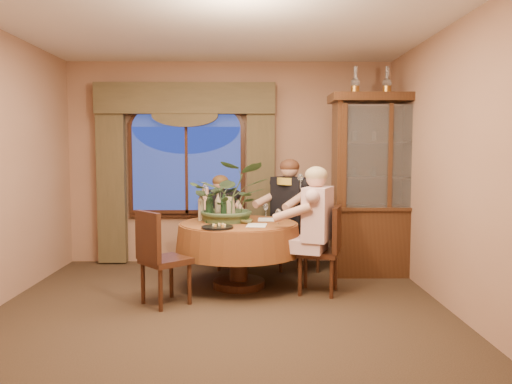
{
  "coord_description": "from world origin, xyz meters",
  "views": [
    {
      "loc": [
        0.29,
        -4.51,
        1.56
      ],
      "look_at": [
        0.35,
        1.15,
        1.1
      ],
      "focal_mm": 35.0,
      "sensor_mm": 36.0,
      "label": 1
    }
  ],
  "objects_px": {
    "centerpiece_plant": "(230,170)",
    "wine_bottle_4": "(210,206)",
    "dining_table": "(239,255)",
    "person_back": "(220,222)",
    "chair_right": "(318,250)",
    "olive_bowl": "(246,221)",
    "chair_front_left": "(166,258)",
    "oil_lamp_center": "(387,80)",
    "wine_bottle_0": "(209,209)",
    "person_scarf": "(290,216)",
    "oil_lamp_left": "(355,80)",
    "person_pink": "(318,231)",
    "wine_bottle_1": "(201,207)",
    "china_cabinet": "(385,185)",
    "wine_bottle_2": "(218,208)",
    "chair_back_right": "(299,236)",
    "stoneware_vase": "(229,209)",
    "chair_back": "(231,232)",
    "oil_lamp_right": "(419,80)",
    "wine_bottle_3": "(224,209)"
  },
  "relations": [
    {
      "from": "centerpiece_plant",
      "to": "wine_bottle_4",
      "type": "relative_size",
      "value": 3.04
    },
    {
      "from": "dining_table",
      "to": "person_back",
      "type": "distance_m",
      "value": 1.0
    },
    {
      "from": "chair_right",
      "to": "wine_bottle_4",
      "type": "xyz_separation_m",
      "value": [
        -1.22,
        0.44,
        0.44
      ]
    },
    {
      "from": "olive_bowl",
      "to": "wine_bottle_4",
      "type": "distance_m",
      "value": 0.51
    },
    {
      "from": "chair_right",
      "to": "chair_front_left",
      "type": "relative_size",
      "value": 1.0
    },
    {
      "from": "oil_lamp_center",
      "to": "wine_bottle_0",
      "type": "distance_m",
      "value": 2.72
    },
    {
      "from": "person_scarf",
      "to": "oil_lamp_left",
      "type": "bearing_deg",
      "value": -146.6
    },
    {
      "from": "oil_lamp_left",
      "to": "centerpiece_plant",
      "type": "height_order",
      "value": "oil_lamp_left"
    },
    {
      "from": "person_pink",
      "to": "person_back",
      "type": "relative_size",
      "value": 1.12
    },
    {
      "from": "person_scarf",
      "to": "wine_bottle_1",
      "type": "bearing_deg",
      "value": 69.8
    },
    {
      "from": "china_cabinet",
      "to": "centerpiece_plant",
      "type": "height_order",
      "value": "china_cabinet"
    },
    {
      "from": "china_cabinet",
      "to": "wine_bottle_4",
      "type": "distance_m",
      "value": 2.22
    },
    {
      "from": "wine_bottle_4",
      "to": "wine_bottle_2",
      "type": "bearing_deg",
      "value": -54.03
    },
    {
      "from": "chair_back_right",
      "to": "person_back",
      "type": "relative_size",
      "value": 0.76
    },
    {
      "from": "chair_back_right",
      "to": "wine_bottle_1",
      "type": "height_order",
      "value": "wine_bottle_1"
    },
    {
      "from": "person_pink",
      "to": "stoneware_vase",
      "type": "relative_size",
      "value": 4.93
    },
    {
      "from": "oil_lamp_center",
      "to": "person_back",
      "type": "bearing_deg",
      "value": 170.75
    },
    {
      "from": "wine_bottle_0",
      "to": "wine_bottle_1",
      "type": "height_order",
      "value": "same"
    },
    {
      "from": "dining_table",
      "to": "olive_bowl",
      "type": "bearing_deg",
      "value": -41.35
    },
    {
      "from": "chair_back",
      "to": "olive_bowl",
      "type": "bearing_deg",
      "value": 93.91
    },
    {
      "from": "oil_lamp_right",
      "to": "centerpiece_plant",
      "type": "height_order",
      "value": "oil_lamp_right"
    },
    {
      "from": "oil_lamp_center",
      "to": "wine_bottle_2",
      "type": "xyz_separation_m",
      "value": [
        -2.07,
        -0.54,
        -1.53
      ]
    },
    {
      "from": "wine_bottle_1",
      "to": "oil_lamp_right",
      "type": "bearing_deg",
      "value": 9.44
    },
    {
      "from": "person_scarf",
      "to": "centerpiece_plant",
      "type": "xyz_separation_m",
      "value": [
        -0.75,
        -0.6,
        0.61
      ]
    },
    {
      "from": "china_cabinet",
      "to": "oil_lamp_right",
      "type": "distance_m",
      "value": 1.36
    },
    {
      "from": "centerpiece_plant",
      "to": "wine_bottle_2",
      "type": "distance_m",
      "value": 0.45
    },
    {
      "from": "centerpiece_plant",
      "to": "oil_lamp_center",
      "type": "bearing_deg",
      "value": 13.73
    },
    {
      "from": "oil_lamp_right",
      "to": "chair_back_right",
      "type": "distance_m",
      "value": 2.45
    },
    {
      "from": "dining_table",
      "to": "chair_right",
      "type": "height_order",
      "value": "chair_right"
    },
    {
      "from": "chair_back_right",
      "to": "centerpiece_plant",
      "type": "bearing_deg",
      "value": 81.36
    },
    {
      "from": "olive_bowl",
      "to": "wine_bottle_3",
      "type": "distance_m",
      "value": 0.29
    },
    {
      "from": "china_cabinet",
      "to": "chair_back_right",
      "type": "distance_m",
      "value": 1.25
    },
    {
      "from": "chair_back_right",
      "to": "olive_bowl",
      "type": "relative_size",
      "value": 6.29
    },
    {
      "from": "person_back",
      "to": "stoneware_vase",
      "type": "height_order",
      "value": "person_back"
    },
    {
      "from": "china_cabinet",
      "to": "chair_back",
      "type": "xyz_separation_m",
      "value": [
        -1.96,
        0.37,
        -0.66
      ]
    },
    {
      "from": "centerpiece_plant",
      "to": "china_cabinet",
      "type": "bearing_deg",
      "value": 13.73
    },
    {
      "from": "oil_lamp_center",
      "to": "wine_bottle_0",
      "type": "bearing_deg",
      "value": -163.94
    },
    {
      "from": "chair_front_left",
      "to": "person_pink",
      "type": "bearing_deg",
      "value": 59.25
    },
    {
      "from": "dining_table",
      "to": "wine_bottle_4",
      "type": "xyz_separation_m",
      "value": [
        -0.34,
        0.18,
        0.54
      ]
    },
    {
      "from": "chair_back_right",
      "to": "wine_bottle_2",
      "type": "height_order",
      "value": "wine_bottle_2"
    },
    {
      "from": "chair_back_right",
      "to": "centerpiece_plant",
      "type": "height_order",
      "value": "centerpiece_plant"
    },
    {
      "from": "person_scarf",
      "to": "stoneware_vase",
      "type": "distance_m",
      "value": 0.98
    },
    {
      "from": "chair_right",
      "to": "person_back",
      "type": "relative_size",
      "value": 0.76
    },
    {
      "from": "person_pink",
      "to": "wine_bottle_1",
      "type": "bearing_deg",
      "value": 91.13
    },
    {
      "from": "chair_front_left",
      "to": "stoneware_vase",
      "type": "distance_m",
      "value": 1.06
    },
    {
      "from": "chair_front_left",
      "to": "oil_lamp_left",
      "type": "bearing_deg",
      "value": 78.19
    },
    {
      "from": "oil_lamp_right",
      "to": "person_scarf",
      "type": "relative_size",
      "value": 0.23
    },
    {
      "from": "oil_lamp_right",
      "to": "stoneware_vase",
      "type": "distance_m",
      "value": 2.84
    },
    {
      "from": "oil_lamp_right",
      "to": "person_pink",
      "type": "relative_size",
      "value": 0.24
    },
    {
      "from": "wine_bottle_3",
      "to": "chair_front_left",
      "type": "bearing_deg",
      "value": -134.05
    }
  ]
}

